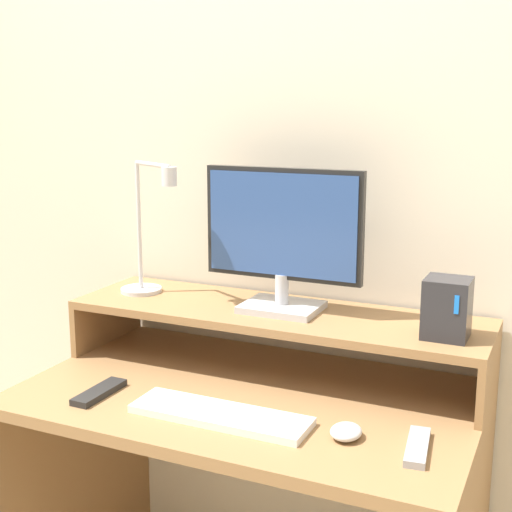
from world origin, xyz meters
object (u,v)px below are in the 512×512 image
(mouse, at_px, (346,432))
(remote_control, at_px, (99,392))
(router_dock, at_px, (447,308))
(keyboard, at_px, (220,415))
(desk_lamp, at_px, (148,244))
(remote_secondary, at_px, (417,447))
(monitor, at_px, (282,237))

(mouse, xyz_separation_m, remote_control, (-0.62, -0.03, -0.01))
(router_dock, relative_size, keyboard, 0.34)
(desk_lamp, relative_size, router_dock, 2.68)
(keyboard, distance_m, remote_control, 0.33)
(mouse, bearing_deg, router_dock, 60.66)
(desk_lamp, distance_m, remote_control, 0.45)
(router_dock, distance_m, remote_control, 0.86)
(keyboard, xyz_separation_m, remote_secondary, (0.44, 0.03, -0.00))
(remote_control, bearing_deg, desk_lamp, 100.51)
(mouse, distance_m, remote_secondary, 0.15)
(router_dock, height_order, remote_secondary, router_dock)
(router_dock, xyz_separation_m, remote_control, (-0.77, -0.30, -0.23))
(desk_lamp, height_order, keyboard, desk_lamp)
(mouse, height_order, remote_secondary, mouse)
(router_dock, distance_m, remote_secondary, 0.35)
(router_dock, bearing_deg, remote_secondary, -90.38)
(monitor, relative_size, remote_control, 2.60)
(router_dock, bearing_deg, keyboard, -145.95)
(remote_control, relative_size, remote_secondary, 0.98)
(remote_secondary, bearing_deg, monitor, 144.22)
(keyboard, height_order, remote_control, keyboard)
(monitor, bearing_deg, keyboard, -91.18)
(router_dock, relative_size, mouse, 1.76)
(keyboard, relative_size, remote_control, 2.54)
(mouse, relative_size, remote_secondary, 0.48)
(router_dock, height_order, mouse, router_dock)
(monitor, relative_size, router_dock, 3.03)
(router_dock, relative_size, remote_control, 0.86)
(router_dock, bearing_deg, monitor, 173.78)
(keyboard, distance_m, remote_secondary, 0.44)
(keyboard, bearing_deg, monitor, 88.82)
(keyboard, relative_size, mouse, 5.20)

